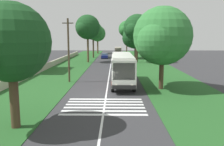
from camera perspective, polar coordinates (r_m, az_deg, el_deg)
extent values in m
plane|color=#333335|center=(24.01, -1.43, -5.40)|extent=(160.00, 160.00, 0.00)
cube|color=#235623|center=(39.76, -12.50, 0.07)|extent=(120.00, 8.00, 0.04)
cube|color=#235623|center=(39.39, 11.41, 0.03)|extent=(120.00, 8.00, 0.04)
cube|color=silver|center=(38.72, -0.60, 0.03)|extent=(110.00, 0.16, 0.01)
cube|color=silver|center=(29.00, 2.52, 1.27)|extent=(11.00, 2.50, 2.90)
cube|color=slate|center=(29.24, 2.50, 2.36)|extent=(9.68, 2.54, 0.85)
cube|color=slate|center=(23.55, 2.93, 0.39)|extent=(0.08, 2.20, 1.74)
cube|color=red|center=(29.15, 2.50, -0.68)|extent=(10.78, 2.53, 0.36)
cube|color=silver|center=(28.84, 2.54, 4.31)|extent=(10.56, 2.30, 0.18)
cube|color=black|center=(23.71, 2.91, -3.43)|extent=(0.16, 2.40, 0.40)
sphere|color=#F2EDCC|center=(23.73, 0.96, -3.09)|extent=(0.24, 0.24, 0.24)
sphere|color=#F2EDCC|center=(23.79, 4.85, -3.09)|extent=(0.24, 0.24, 0.24)
cylinder|color=black|center=(25.41, 0.17, -3.33)|extent=(1.10, 0.32, 1.10)
cylinder|color=black|center=(32.68, 0.29, -0.62)|extent=(1.10, 0.32, 1.10)
cylinder|color=black|center=(25.49, 5.35, -3.33)|extent=(1.10, 0.32, 1.10)
cylinder|color=black|center=(32.74, 4.32, -0.63)|extent=(1.10, 0.32, 1.10)
cube|color=silver|center=(18.25, -2.14, -10.00)|extent=(0.45, 6.80, 0.01)
cube|color=silver|center=(19.10, -2.01, -9.13)|extent=(0.45, 6.80, 0.01)
cube|color=silver|center=(19.96, -1.88, -8.34)|extent=(0.45, 6.80, 0.01)
cube|color=silver|center=(20.82, -1.77, -7.61)|extent=(0.45, 6.80, 0.01)
cube|color=silver|center=(21.68, -1.67, -6.94)|extent=(0.45, 6.80, 0.01)
cube|color=silver|center=(22.55, -1.57, -6.33)|extent=(0.45, 6.80, 0.01)
cube|color=navy|center=(49.20, 1.59, 2.50)|extent=(4.30, 1.75, 0.70)
cube|color=slate|center=(49.04, 1.59, 3.21)|extent=(2.00, 1.61, 0.55)
cylinder|color=black|center=(47.87, 0.68, 2.08)|extent=(0.64, 0.22, 0.64)
cylinder|color=black|center=(50.56, 0.68, 2.43)|extent=(0.64, 0.22, 0.64)
cylinder|color=black|center=(47.90, 2.55, 2.08)|extent=(0.64, 0.22, 0.64)
cylinder|color=black|center=(50.58, 2.45, 2.43)|extent=(0.64, 0.22, 0.64)
cube|color=gray|center=(56.71, 1.78, 3.32)|extent=(4.30, 1.75, 0.70)
cube|color=slate|center=(56.55, 1.78, 3.94)|extent=(2.00, 1.61, 0.55)
cylinder|color=black|center=(55.38, 1.00, 2.98)|extent=(0.64, 0.22, 0.64)
cylinder|color=black|center=(58.06, 0.98, 3.25)|extent=(0.64, 0.22, 0.64)
cylinder|color=black|center=(55.40, 2.61, 2.98)|extent=(0.64, 0.22, 0.64)
cylinder|color=black|center=(58.09, 2.52, 3.24)|extent=(0.64, 0.22, 0.64)
cube|color=navy|center=(65.21, -1.76, 4.03)|extent=(4.30, 1.75, 0.70)
cube|color=slate|center=(65.06, -1.77, 4.57)|extent=(2.00, 1.61, 0.55)
cylinder|color=black|center=(63.92, -2.51, 3.74)|extent=(0.64, 0.22, 0.64)
cylinder|color=black|center=(66.61, -2.38, 3.95)|extent=(0.64, 0.22, 0.64)
cylinder|color=black|center=(63.85, -1.11, 3.75)|extent=(0.64, 0.22, 0.64)
cylinder|color=black|center=(66.54, -1.04, 3.95)|extent=(0.64, 0.22, 0.64)
cube|color=#BFB299|center=(76.62, 1.46, 5.44)|extent=(6.00, 2.10, 2.10)
cube|color=slate|center=(76.80, 1.46, 5.73)|extent=(5.04, 2.13, 0.70)
cube|color=slate|center=(73.64, 1.49, 5.47)|extent=(0.06, 1.76, 1.18)
cylinder|color=black|center=(74.79, 0.74, 4.52)|extent=(0.76, 0.24, 0.76)
cylinder|color=black|center=(78.58, 0.74, 4.72)|extent=(0.76, 0.24, 0.76)
cylinder|color=black|center=(74.81, 2.20, 4.52)|extent=(0.76, 0.24, 0.76)
cylinder|color=black|center=(78.60, 2.13, 4.72)|extent=(0.76, 0.24, 0.76)
cylinder|color=#4C3826|center=(16.40, -22.51, -5.18)|extent=(0.57, 0.57, 4.13)
sphere|color=#19471E|center=(15.96, -23.23, 6.88)|extent=(4.96, 4.96, 4.96)
sphere|color=#19471E|center=(17.35, -21.18, 5.86)|extent=(3.56, 3.56, 3.56)
cylinder|color=brown|center=(83.85, -3.46, 6.58)|extent=(0.51, 0.51, 5.42)
sphere|color=#286B2D|center=(83.80, -3.49, 9.47)|extent=(5.51, 5.51, 5.51)
sphere|color=#286B2D|center=(85.44, -3.40, 9.18)|extent=(3.45, 3.45, 3.45)
sphere|color=#286B2D|center=(82.49, -4.13, 9.19)|extent=(3.03, 3.03, 3.03)
cylinder|color=#4C3826|center=(67.04, -4.53, 6.33)|extent=(0.43, 0.43, 6.10)
sphere|color=#286B2D|center=(67.01, -4.57, 10.15)|extent=(5.13, 5.13, 5.13)
sphere|color=#286B2D|center=(68.53, -4.45, 9.79)|extent=(3.63, 3.63, 3.63)
sphere|color=#286B2D|center=(65.80, -5.35, 9.83)|extent=(2.93, 2.93, 2.93)
cylinder|color=brown|center=(54.87, -5.81, 5.98)|extent=(0.45, 0.45, 6.47)
sphere|color=#19471E|center=(54.85, -5.89, 10.96)|extent=(5.57, 5.57, 5.57)
sphere|color=#19471E|center=(56.49, -5.69, 10.47)|extent=(3.32, 3.32, 3.32)
sphere|color=#19471E|center=(53.56, -6.96, 10.55)|extent=(3.30, 3.30, 3.30)
cylinder|color=#4C3826|center=(27.00, 11.82, 0.57)|extent=(0.51, 0.51, 4.15)
sphere|color=#337A38|center=(26.74, 12.08, 8.75)|extent=(6.44, 6.44, 6.44)
sphere|color=#337A38|center=(28.64, 11.29, 7.79)|extent=(4.67, 4.67, 4.67)
sphere|color=#337A38|center=(24.99, 10.57, 7.70)|extent=(3.91, 3.91, 3.91)
cylinder|color=#4C3826|center=(64.64, 5.57, 5.36)|extent=(0.38, 0.38, 4.14)
sphere|color=#19471E|center=(64.53, 5.63, 8.84)|extent=(6.78, 6.78, 6.78)
sphere|color=#19471E|center=(66.56, 5.47, 8.40)|extent=(4.98, 4.98, 4.98)
sphere|color=#19471E|center=(62.77, 4.82, 8.39)|extent=(5.05, 5.05, 5.05)
cylinder|color=#3D2D1E|center=(54.42, 6.00, 5.80)|extent=(0.52, 0.52, 6.17)
sphere|color=#19471E|center=(54.39, 6.08, 10.81)|extent=(6.08, 6.08, 6.08)
sphere|color=#19471E|center=(56.19, 5.90, 10.28)|extent=(3.63, 3.63, 3.63)
sphere|color=#19471E|center=(52.79, 5.22, 10.39)|extent=(3.48, 3.48, 3.48)
cylinder|color=#4C3826|center=(87.17, 3.57, 7.17)|extent=(0.40, 0.40, 6.96)
sphere|color=#286B2D|center=(87.19, 3.61, 10.55)|extent=(6.03, 6.03, 6.03)
sphere|color=#286B2D|center=(88.98, 3.55, 10.22)|extent=(3.72, 3.72, 3.72)
sphere|color=#286B2D|center=(85.63, 3.04, 10.28)|extent=(3.63, 3.63, 3.63)
cylinder|color=#473828|center=(30.90, -10.42, 5.32)|extent=(0.24, 0.24, 8.12)
cube|color=#3D3326|center=(30.90, -10.60, 11.74)|extent=(0.12, 1.40, 0.12)
cube|color=#B2A893|center=(45.34, -15.28, 1.72)|extent=(70.00, 0.40, 1.06)
cube|color=tan|center=(43.86, -23.28, 4.45)|extent=(8.98, 8.90, 6.26)
cube|color=brown|center=(43.78, -23.56, 8.98)|extent=(9.58, 9.50, 0.68)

